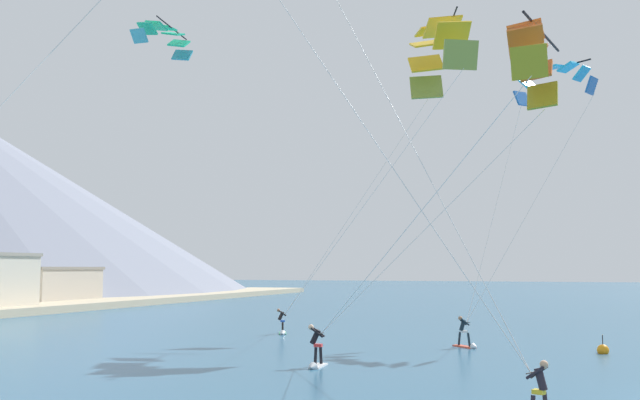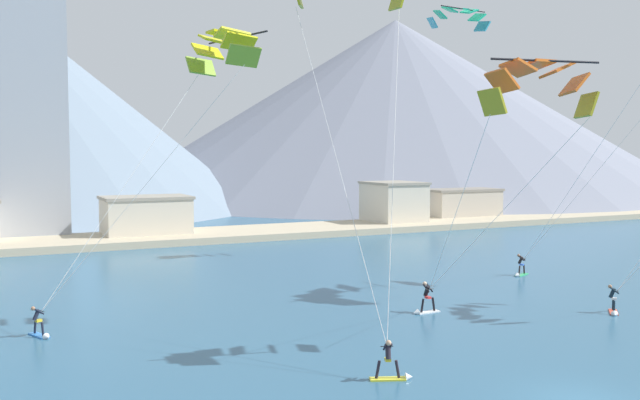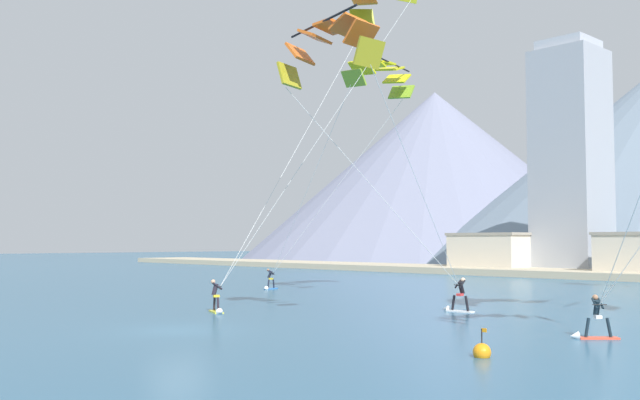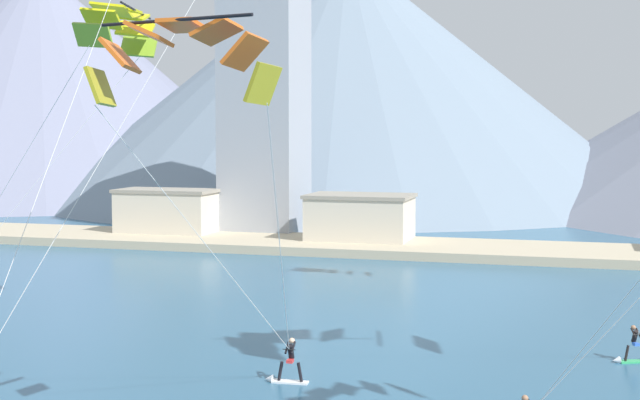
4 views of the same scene
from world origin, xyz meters
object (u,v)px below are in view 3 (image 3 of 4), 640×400
Objects in this scene: parafoil_kite_far_left at (380,74)px; race_marker_buoy at (482,352)px; kitesurfer_far_left at (269,283)px; kitesurfer_far_right at (217,303)px; kitesurfer_near_trail at (457,300)px; parafoil_kite_near_trail at (330,45)px; kitesurfer_near_lead at (592,326)px.

parafoil_kite_far_left reaches higher than race_marker_buoy.
parafoil_kite_far_left is 29.33m from race_marker_buoy.
parafoil_kite_far_left reaches higher than kitesurfer_far_left.
race_marker_buoy is (16.97, -2.07, -0.35)m from kitesurfer_far_right.
parafoil_kite_near_trail is (-0.20, -8.84, 11.54)m from kitesurfer_near_trail.
parafoil_kite_near_trail is 17.50m from parafoil_kite_far_left.
kitesurfer_near_trail is 0.12× the size of parafoil_kite_far_left.
kitesurfer_near_lead is 15.64m from parafoil_kite_near_trail.
kitesurfer_near_lead is 30.67m from kitesurfer_far_left.
kitesurfer_near_lead is 10.60m from kitesurfer_near_trail.
kitesurfer_near_lead is at bearing -27.08° from kitesurfer_near_trail.
kitesurfer_near_lead reaches higher than kitesurfer_far_left.
kitesurfer_far_right is at bearing -130.43° from kitesurfer_near_trail.
kitesurfer_near_trail is 1.77× the size of race_marker_buoy.
kitesurfer_near_lead is 0.14× the size of parafoil_kite_near_trail.
kitesurfer_near_lead is 26.26m from parafoil_kite_far_left.
kitesurfer_near_lead is at bearing 86.79° from race_marker_buoy.
parafoil_kite_far_left reaches higher than parafoil_kite_near_trail.
kitesurfer_far_right is at bearing 173.06° from race_marker_buoy.
race_marker_buoy is (19.09, -16.72, -14.71)m from parafoil_kite_far_left.
kitesurfer_far_right is (-17.34, -4.45, 0.04)m from kitesurfer_near_lead.
kitesurfer_far_right is 0.12× the size of parafoil_kite_far_left.
kitesurfer_near_trail is 14.53m from race_marker_buoy.
parafoil_kite_far_left is at bearing 152.33° from kitesurfer_near_lead.
kitesurfer_far_left is 1.73× the size of race_marker_buoy.
race_marker_buoy is at bearing -6.94° from kitesurfer_far_right.
kitesurfer_far_left is 0.12× the size of parafoil_kite_far_left.
kitesurfer_far_right is 17.10m from race_marker_buoy.
kitesurfer_near_trail reaches higher than race_marker_buoy.
parafoil_kite_far_left is 14.28× the size of race_marker_buoy.
kitesurfer_far_left is at bearing 163.35° from kitesurfer_near_lead.
parafoil_kite_far_left reaches higher than kitesurfer_near_lead.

